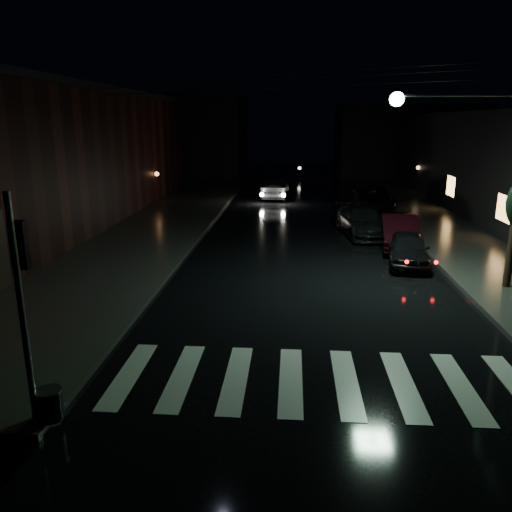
% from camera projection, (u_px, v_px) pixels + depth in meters
% --- Properties ---
extents(ground, '(120.00, 120.00, 0.00)m').
position_uv_depth(ground, '(177.00, 388.00, 10.54)').
color(ground, black).
rests_on(ground, ground).
extents(sidewalk_left, '(6.00, 44.00, 0.15)m').
position_uv_depth(sidewalk_left, '(141.00, 235.00, 24.34)').
color(sidewalk_left, '#282826').
rests_on(sidewalk_left, ground).
extents(sidewalk_right, '(4.00, 44.00, 0.15)m').
position_uv_depth(sidewalk_right, '(455.00, 240.00, 23.28)').
color(sidewalk_right, '#282826').
rests_on(sidewalk_right, ground).
extents(building_left, '(10.00, 36.00, 7.00)m').
position_uv_depth(building_left, '(16.00, 160.00, 25.87)').
color(building_left, black).
rests_on(building_left, ground).
extents(building_far_left, '(14.00, 10.00, 8.00)m').
position_uv_depth(building_far_left, '(178.00, 135.00, 53.50)').
color(building_far_left, black).
rests_on(building_far_left, ground).
extents(building_far_right, '(14.00, 10.00, 7.00)m').
position_uv_depth(building_far_right, '(405.00, 140.00, 51.94)').
color(building_far_right, black).
rests_on(building_far_right, ground).
extents(crosswalk, '(9.00, 3.00, 0.01)m').
position_uv_depth(crosswalk, '(319.00, 381.00, 10.80)').
color(crosswalk, beige).
rests_on(crosswalk, ground).
extents(signal_pole_corner, '(0.68, 0.61, 4.20)m').
position_uv_depth(signal_pole_corner, '(36.00, 348.00, 8.88)').
color(signal_pole_corner, slate).
rests_on(signal_pole_corner, ground).
extents(utility_pole, '(4.92, 0.44, 8.00)m').
position_uv_depth(utility_pole, '(503.00, 149.00, 15.44)').
color(utility_pole, black).
rests_on(utility_pole, ground).
extents(parked_car_a, '(1.98, 3.90, 1.27)m').
position_uv_depth(parked_car_a, '(408.00, 249.00, 19.42)').
color(parked_car_a, black).
rests_on(parked_car_a, ground).
extents(parked_car_b, '(1.99, 4.55, 1.46)m').
position_uv_depth(parked_car_b, '(399.00, 231.00, 22.06)').
color(parked_car_b, black).
rests_on(parked_car_b, ground).
extents(parked_car_c, '(2.56, 4.97, 1.38)m').
position_uv_depth(parked_car_c, '(362.00, 221.00, 24.47)').
color(parked_car_c, black).
rests_on(parked_car_c, ground).
extents(parked_car_d, '(2.42, 5.08, 1.40)m').
position_uv_depth(parked_car_d, '(374.00, 197.00, 32.12)').
color(parked_car_d, black).
rests_on(parked_car_d, ground).
extents(oncoming_car, '(1.86, 4.88, 1.59)m').
position_uv_depth(oncoming_car, '(276.00, 187.00, 36.08)').
color(oncoming_car, black).
rests_on(oncoming_car, ground).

